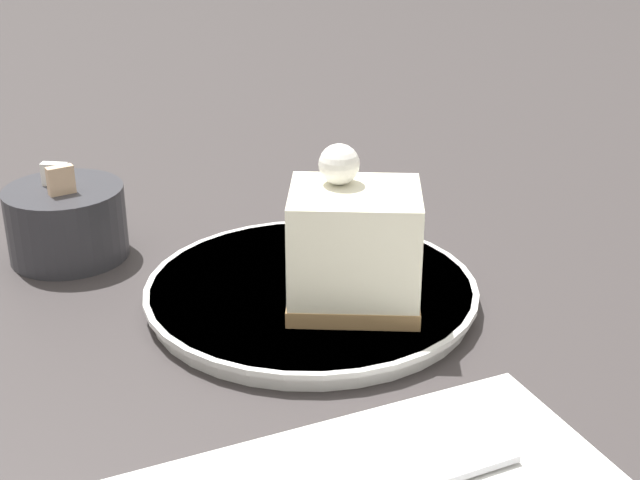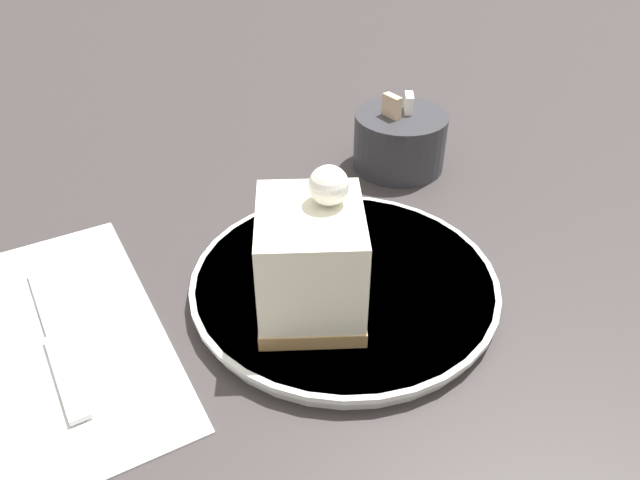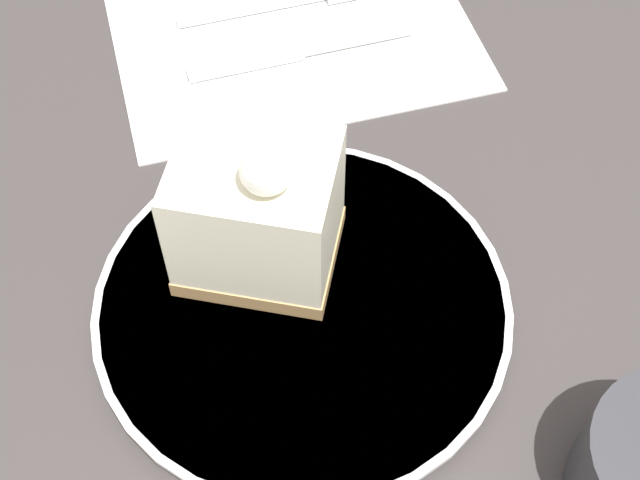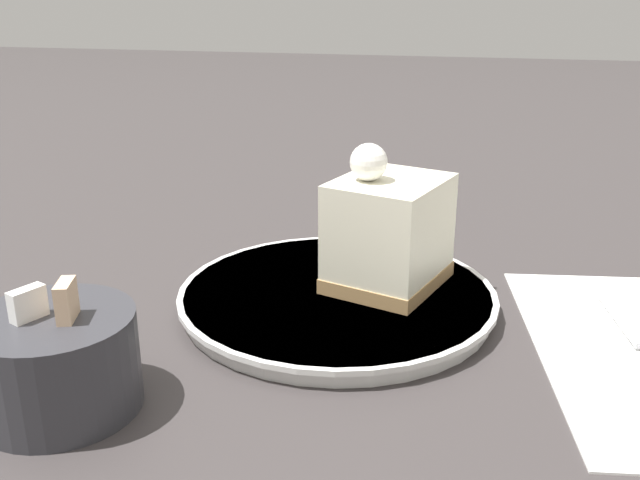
{
  "view_description": "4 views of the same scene",
  "coord_description": "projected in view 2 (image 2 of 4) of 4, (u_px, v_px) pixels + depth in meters",
  "views": [
    {
      "loc": [
        -0.56,
        0.11,
        0.3
      ],
      "look_at": [
        -0.01,
        -0.04,
        0.05
      ],
      "focal_mm": 50.0,
      "sensor_mm": 36.0,
      "label": 1
    },
    {
      "loc": [
        -0.16,
        -0.37,
        0.33
      ],
      "look_at": [
        -0.03,
        -0.02,
        0.05
      ],
      "focal_mm": 35.0,
      "sensor_mm": 36.0,
      "label": 2
    },
    {
      "loc": [
        0.25,
        -0.05,
        0.45
      ],
      "look_at": [
        -0.03,
        -0.02,
        0.06
      ],
      "focal_mm": 50.0,
      "sensor_mm": 36.0,
      "label": 3
    },
    {
      "loc": [
        -0.11,
        0.45,
        0.23
      ],
      "look_at": [
        -0.0,
        -0.02,
        0.06
      ],
      "focal_mm": 40.0,
      "sensor_mm": 36.0,
      "label": 4
    }
  ],
  "objects": [
    {
      "name": "plate",
      "position": [
        344.0,
        284.0,
        0.49
      ],
      "size": [
        0.24,
        0.24,
        0.01
      ],
      "color": "silver",
      "rests_on": "ground_plane"
    },
    {
      "name": "napkin",
      "position": [
        14.0,
        354.0,
        0.44
      ],
      "size": [
        0.24,
        0.29,
        0.0
      ],
      "rotation": [
        0.0,
        0.0,
        0.15
      ],
      "color": "white",
      "rests_on": "ground_plane"
    },
    {
      "name": "sugar_bowl",
      "position": [
        400.0,
        140.0,
        0.64
      ],
      "size": [
        0.09,
        0.09,
        0.08
      ],
      "color": "#333338",
      "rests_on": "ground_plane"
    },
    {
      "name": "knife",
      "position": [
        59.0,
        351.0,
        0.43
      ],
      "size": [
        0.04,
        0.17,
        0.0
      ],
      "rotation": [
        0.0,
        0.0,
        0.17
      ],
      "color": "silver",
      "rests_on": "napkin"
    },
    {
      "name": "ground_plane",
      "position": [
        344.0,
        265.0,
        0.52
      ],
      "size": [
        4.0,
        4.0,
        0.0
      ],
      "primitive_type": "plane",
      "color": "#383333"
    },
    {
      "name": "cake_slice",
      "position": [
        311.0,
        259.0,
        0.43
      ],
      "size": [
        0.1,
        0.11,
        0.11
      ],
      "rotation": [
        0.0,
        0.0,
        -0.31
      ],
      "color": "#AD8451",
      "rests_on": "plate"
    }
  ]
}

